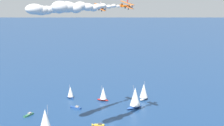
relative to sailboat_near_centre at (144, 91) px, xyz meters
The scene contains 15 objects.
ground_plane 37.95m from the sailboat_near_centre, 29.29° to the right, with size 2000.00×2000.00×0.00m, color navy.
sailboat_near_centre is the anchor object (origin of this frame).
sailboat_far_port 42.00m from the sailboat_near_centre, 94.26° to the right, with size 5.48×5.48×7.81m.
sailboat_offshore 68.00m from the sailboat_near_centre, 42.11° to the right, with size 10.26×9.26×13.97m.
motorboat_trailing 40.14m from the sailboat_near_centre, 69.15° to the right, with size 4.67×6.17×1.82m.
sailboat_mid_cluster 15.81m from the sailboat_near_centre, 22.96° to the right, with size 7.97×9.50×12.56m.
motorboat_outer_ring_a 64.54m from the sailboat_near_centre, 66.85° to the right, with size 6.01×4.10×1.73m.
motorboat_outer_ring_b 45.69m from the sailboat_near_centre, 33.20° to the right, with size 2.03×5.76×1.64m.
sailboat_outer_ring_c 23.01m from the sailboat_near_centre, 85.40° to the right, with size 4.99×7.12×8.92m.
biplane_lead 59.65m from the sailboat_near_centre, 40.72° to the right, with size 6.64×6.60×3.74m.
wingwalker_lead 61.36m from the sailboat_near_centre, 39.88° to the right, with size 0.71×0.74×1.78m.
smoke_trail_lead 79.80m from the sailboat_near_centre, 42.09° to the right, with size 27.18×26.34×5.29m.
biplane_wingman 62.35m from the sailboat_near_centre, 18.15° to the right, with size 6.64×6.60×3.74m.
wingwalker_wingman 64.12m from the sailboat_near_centre, 17.45° to the right, with size 1.08×1.14×1.52m.
smoke_trail_wingman 81.64m from the sailboat_near_centre, 28.81° to the right, with size 26.85×26.05×5.22m.
Camera 1 is at (140.28, -1.25, 55.94)m, focal length 51.09 mm.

